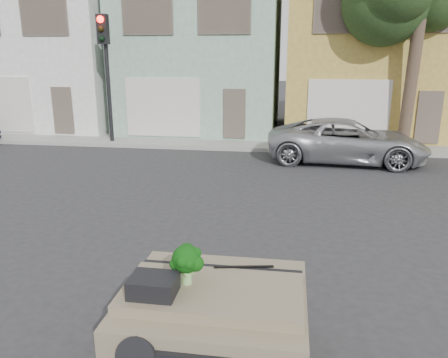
# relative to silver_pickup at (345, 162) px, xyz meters

# --- Properties ---
(ground_plane) EXTENTS (120.00, 120.00, 0.00)m
(ground_plane) POSITION_rel_silver_pickup_xyz_m (-2.67, -7.85, 0.00)
(ground_plane) COLOR #303033
(ground_plane) RESTS_ON ground
(sidewalk) EXTENTS (40.00, 3.00, 0.15)m
(sidewalk) POSITION_rel_silver_pickup_xyz_m (-2.67, 2.65, 0.07)
(sidewalk) COLOR gray
(sidewalk) RESTS_ON ground
(townhouse_white) EXTENTS (7.20, 8.20, 7.55)m
(townhouse_white) POSITION_rel_silver_pickup_xyz_m (-13.67, 6.65, 3.77)
(townhouse_white) COLOR white
(townhouse_white) RESTS_ON ground
(townhouse_mint) EXTENTS (7.20, 8.20, 7.55)m
(townhouse_mint) POSITION_rel_silver_pickup_xyz_m (-6.17, 6.65, 3.77)
(townhouse_mint) COLOR #8FB39A
(townhouse_mint) RESTS_ON ground
(townhouse_tan) EXTENTS (7.20, 8.20, 7.55)m
(townhouse_tan) POSITION_rel_silver_pickup_xyz_m (1.33, 6.65, 3.77)
(townhouse_tan) COLOR #B89A44
(townhouse_tan) RESTS_ON ground
(silver_pickup) EXTENTS (5.45, 2.82, 1.47)m
(silver_pickup) POSITION_rel_silver_pickup_xyz_m (0.00, 0.00, 0.00)
(silver_pickup) COLOR #A2A3A9
(silver_pickup) RESTS_ON ground
(traffic_signal) EXTENTS (0.40, 0.40, 5.10)m
(traffic_signal) POSITION_rel_silver_pickup_xyz_m (-9.17, 1.65, 2.55)
(traffic_signal) COLOR black
(traffic_signal) RESTS_ON ground
(tree_near) EXTENTS (4.40, 4.00, 8.50)m
(tree_near) POSITION_rel_silver_pickup_xyz_m (2.33, 1.95, 4.25)
(tree_near) COLOR #223918
(tree_near) RESTS_ON ground
(car_dashboard) EXTENTS (2.00, 1.80, 1.12)m
(car_dashboard) POSITION_rel_silver_pickup_xyz_m (-2.67, -10.85, 0.56)
(car_dashboard) COLOR #796C54
(car_dashboard) RESTS_ON ground
(instrument_hump) EXTENTS (0.48, 0.38, 0.20)m
(instrument_hump) POSITION_rel_silver_pickup_xyz_m (-3.25, -11.20, 1.22)
(instrument_hump) COLOR black
(instrument_hump) RESTS_ON car_dashboard
(wiper_arm) EXTENTS (0.69, 0.15, 0.02)m
(wiper_arm) POSITION_rel_silver_pickup_xyz_m (-2.39, -10.47, 1.13)
(wiper_arm) COLOR black
(wiper_arm) RESTS_ON car_dashboard
(broccoli) EXTENTS (0.52, 0.52, 0.45)m
(broccoli) POSITION_rel_silver_pickup_xyz_m (-2.96, -10.93, 1.35)
(broccoli) COLOR #0A3609
(broccoli) RESTS_ON car_dashboard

